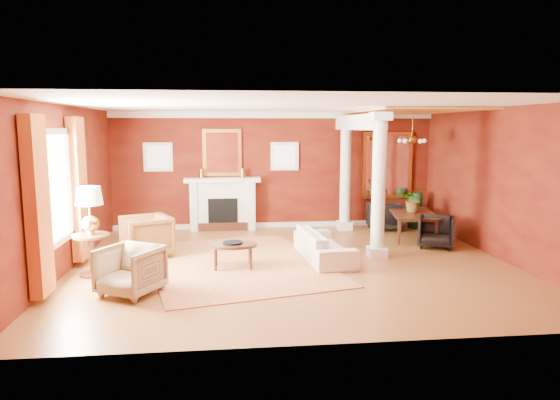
{
  "coord_description": "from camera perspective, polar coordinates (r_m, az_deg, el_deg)",
  "views": [
    {
      "loc": [
        -1.19,
        -8.93,
        2.51
      ],
      "look_at": [
        -0.2,
        0.36,
        1.15
      ],
      "focal_mm": 32.0,
      "sensor_mm": 36.0,
      "label": 1
    }
  ],
  "objects": [
    {
      "name": "chandelier",
      "position": [
        11.49,
        14.86,
        6.7
      ],
      "size": [
        0.6,
        0.62,
        0.75
      ],
      "color": "#AB8735",
      "rests_on": "room_shell"
    },
    {
      "name": "rug",
      "position": [
        9.39,
        -4.98,
        -7.2
      ],
      "size": [
        3.95,
        4.72,
        0.02
      ],
      "primitive_type": "cube",
      "rotation": [
        0.0,
        0.0,
        0.23
      ],
      "color": "maroon",
      "rests_on": "ground"
    },
    {
      "name": "overmantel_mirror",
      "position": [
        12.4,
        -6.64,
        5.41
      ],
      "size": [
        0.95,
        0.07,
        1.15
      ],
      "color": "gold",
      "rests_on": "fireplace"
    },
    {
      "name": "crown_trim",
      "position": [
        12.45,
        -0.63,
        9.71
      ],
      "size": [
        8.0,
        0.08,
        0.16
      ],
      "primitive_type": "cube",
      "color": "white",
      "rests_on": "room_shell"
    },
    {
      "name": "header_beam",
      "position": [
        11.21,
        8.94,
        8.74
      ],
      "size": [
        0.3,
        3.2,
        0.32
      ],
      "primitive_type": "cube",
      "color": "white",
      "rests_on": "column_front"
    },
    {
      "name": "coffee_table",
      "position": [
        9.01,
        -5.4,
        -5.28
      ],
      "size": [
        0.88,
        0.88,
        0.45
      ],
      "rotation": [
        0.0,
        0.0,
        0.31
      ],
      "color": "#33190E",
      "rests_on": "ground"
    },
    {
      "name": "room_shell",
      "position": [
        9.02,
        1.49,
        5.15
      ],
      "size": [
        8.04,
        7.04,
        2.92
      ],
      "color": "#64220D",
      "rests_on": "ground"
    },
    {
      "name": "flank_window_right",
      "position": [
        12.5,
        0.52,
        5.03
      ],
      "size": [
        0.7,
        0.07,
        0.7
      ],
      "color": "white",
      "rests_on": "room_shell"
    },
    {
      "name": "column_back",
      "position": [
        12.32,
        7.49,
        3.17
      ],
      "size": [
        0.36,
        0.36,
        2.8
      ],
      "color": "white",
      "rests_on": "ground"
    },
    {
      "name": "dining_mirror",
      "position": [
        13.08,
        12.16,
        3.89
      ],
      "size": [
        1.3,
        0.07,
        1.7
      ],
      "color": "gold",
      "rests_on": "room_shell"
    },
    {
      "name": "armchair_stripe",
      "position": [
        7.92,
        -16.75,
        -7.46
      ],
      "size": [
        1.06,
        1.05,
        0.82
      ],
      "primitive_type": "imported",
      "rotation": [
        0.0,
        0.0,
        -0.53
      ],
      "color": "tan",
      "rests_on": "ground"
    },
    {
      "name": "armchair_leopard",
      "position": [
        10.09,
        -15.04,
        -3.8
      ],
      "size": [
        1.1,
        1.13,
        0.9
      ],
      "primitive_type": "imported",
      "rotation": [
        0.0,
        0.0,
        -1.15
      ],
      "color": "black",
      "rests_on": "ground"
    },
    {
      "name": "side_table",
      "position": [
        9.0,
        -20.89,
        -1.71
      ],
      "size": [
        0.61,
        0.61,
        1.53
      ],
      "rotation": [
        0.0,
        0.0,
        -0.12
      ],
      "color": "#33190E",
      "rests_on": "ground"
    },
    {
      "name": "ground",
      "position": [
        9.35,
        1.45,
        -7.29
      ],
      "size": [
        8.0,
        8.0,
        0.0
      ],
      "primitive_type": "plane",
      "color": "brown",
      "rests_on": "ground"
    },
    {
      "name": "fireplace",
      "position": [
        12.39,
        -6.55,
        -0.43
      ],
      "size": [
        1.85,
        0.42,
        1.29
      ],
      "color": "white",
      "rests_on": "ground"
    },
    {
      "name": "sofa",
      "position": [
        9.59,
        5.07,
        -4.6
      ],
      "size": [
        0.74,
        1.97,
        0.75
      ],
      "primitive_type": "imported",
      "rotation": [
        0.0,
        0.0,
        1.66
      ],
      "color": "beige",
      "rests_on": "ground"
    },
    {
      "name": "potted_plant",
      "position": [
        11.76,
        15.06,
        1.43
      ],
      "size": [
        0.57,
        0.62,
        0.44
      ],
      "primitive_type": "imported",
      "rotation": [
        0.0,
        0.0,
        0.13
      ],
      "color": "#26591E",
      "rests_on": "dining_table"
    },
    {
      "name": "column_front",
      "position": [
        9.73,
        11.22,
        1.73
      ],
      "size": [
        0.36,
        0.36,
        2.8
      ],
      "color": "white",
      "rests_on": "ground"
    },
    {
      "name": "green_urn",
      "position": [
        12.98,
        15.18,
        -1.56
      ],
      "size": [
        0.38,
        0.38,
        0.91
      ],
      "color": "#143F21",
      "rests_on": "ground"
    },
    {
      "name": "left_window",
      "position": [
        8.82,
        -23.89,
        0.49
      ],
      "size": [
        0.21,
        2.55,
        2.6
      ],
      "color": "white",
      "rests_on": "room_shell"
    },
    {
      "name": "dining_table",
      "position": [
        11.81,
        15.03,
        -1.94
      ],
      "size": [
        0.93,
        1.78,
        0.95
      ],
      "primitive_type": "imported",
      "rotation": [
        0.0,
        0.0,
        1.37
      ],
      "color": "#33190E",
      "rests_on": "ground"
    },
    {
      "name": "coffee_book",
      "position": [
        9.03,
        -5.85,
        -4.21
      ],
      "size": [
        0.17,
        0.05,
        0.23
      ],
      "primitive_type": "imported",
      "rotation": [
        0.0,
        0.0,
        -0.18
      ],
      "color": "#33190E",
      "rests_on": "coffee_table"
    },
    {
      "name": "base_trim",
      "position": [
        12.69,
        -0.61,
        -2.85
      ],
      "size": [
        8.0,
        0.08,
        0.12
      ],
      "primitive_type": "cube",
      "color": "white",
      "rests_on": "ground"
    },
    {
      "name": "flank_window_left",
      "position": [
        12.53,
        -13.76,
        4.8
      ],
      "size": [
        0.7,
        0.07,
        0.7
      ],
      "color": "white",
      "rests_on": "room_shell"
    },
    {
      "name": "amber_ceiling",
      "position": [
        11.43,
        14.83,
        9.82
      ],
      "size": [
        2.3,
        3.4,
        0.04
      ],
      "primitive_type": "cube",
      "color": "#EDA145",
      "rests_on": "room_shell"
    },
    {
      "name": "dining_chair_far",
      "position": [
        12.57,
        11.8,
        -1.68
      ],
      "size": [
        0.75,
        0.7,
        0.75
      ],
      "primitive_type": "imported",
      "rotation": [
        0.0,
        0.0,
        3.11
      ],
      "color": "black",
      "rests_on": "ground"
    },
    {
      "name": "dining_chair_near",
      "position": [
        11.02,
        17.42,
        -3.33
      ],
      "size": [
        0.92,
        0.9,
        0.73
      ],
      "primitive_type": "imported",
      "rotation": [
        0.0,
        0.0,
        -0.43
      ],
      "color": "black",
      "rests_on": "ground"
    }
  ]
}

